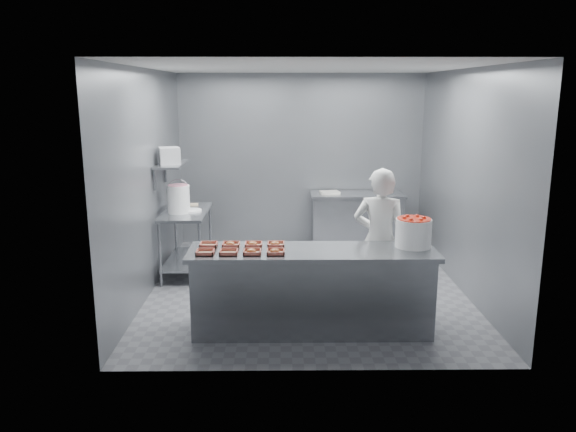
{
  "coord_description": "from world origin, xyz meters",
  "views": [
    {
      "loc": [
        -0.32,
        -7.0,
        2.54
      ],
      "look_at": [
        -0.24,
        -0.2,
        1.0
      ],
      "focal_mm": 35.0,
      "sensor_mm": 36.0,
      "label": 1
    }
  ],
  "objects_px": {
    "tray_1": "(229,252)",
    "tray_0": "(205,252)",
    "tray_2": "(252,252)",
    "worker": "(380,240)",
    "back_counter": "(356,220)",
    "tray_5": "(231,244)",
    "glaze_bucket": "(179,198)",
    "strawberry_tub": "(413,232)",
    "tray_3": "(275,252)",
    "prep_table": "(187,232)",
    "tray_6": "(253,244)",
    "tray_7": "(276,244)",
    "tray_4": "(209,245)",
    "service_counter": "(312,290)",
    "appliance": "(169,156)"
  },
  "relations": [
    {
      "from": "back_counter",
      "to": "tray_5",
      "type": "distance_m",
      "value": 3.61
    },
    {
      "from": "tray_6",
      "to": "tray_7",
      "type": "height_order",
      "value": "same"
    },
    {
      "from": "service_counter",
      "to": "tray_6",
      "type": "bearing_deg",
      "value": 167.47
    },
    {
      "from": "tray_2",
      "to": "glaze_bucket",
      "type": "xyz_separation_m",
      "value": [
        -1.09,
        1.97,
        0.18
      ]
    },
    {
      "from": "glaze_bucket",
      "to": "worker",
      "type": "bearing_deg",
      "value": -25.9
    },
    {
      "from": "tray_1",
      "to": "tray_0",
      "type": "bearing_deg",
      "value": 180.0
    },
    {
      "from": "tray_7",
      "to": "glaze_bucket",
      "type": "height_order",
      "value": "glaze_bucket"
    },
    {
      "from": "tray_1",
      "to": "tray_5",
      "type": "xyz_separation_m",
      "value": [
        -0.0,
        0.28,
        0.0
      ]
    },
    {
      "from": "prep_table",
      "to": "tray_3",
      "type": "relative_size",
      "value": 6.4
    },
    {
      "from": "tray_3",
      "to": "tray_4",
      "type": "relative_size",
      "value": 1.0
    },
    {
      "from": "tray_3",
      "to": "glaze_bucket",
      "type": "relative_size",
      "value": 0.41
    },
    {
      "from": "tray_2",
      "to": "appliance",
      "type": "bearing_deg",
      "value": 121.01
    },
    {
      "from": "tray_2",
      "to": "worker",
      "type": "relative_size",
      "value": 0.11
    },
    {
      "from": "back_counter",
      "to": "appliance",
      "type": "relative_size",
      "value": 5.05
    },
    {
      "from": "back_counter",
      "to": "tray_4",
      "type": "xyz_separation_m",
      "value": [
        -2.0,
        -3.11,
        0.47
      ]
    },
    {
      "from": "worker",
      "to": "strawberry_tub",
      "type": "bearing_deg",
      "value": 134.2
    },
    {
      "from": "prep_table",
      "to": "tray_7",
      "type": "distance_m",
      "value": 2.23
    },
    {
      "from": "service_counter",
      "to": "tray_0",
      "type": "bearing_deg",
      "value": -172.83
    },
    {
      "from": "prep_table",
      "to": "tray_0",
      "type": "xyz_separation_m",
      "value": [
        0.55,
        -2.09,
        0.33
      ]
    },
    {
      "from": "tray_2",
      "to": "tray_5",
      "type": "bearing_deg",
      "value": 130.87
    },
    {
      "from": "worker",
      "to": "strawberry_tub",
      "type": "relative_size",
      "value": 4.44
    },
    {
      "from": "tray_6",
      "to": "appliance",
      "type": "xyz_separation_m",
      "value": [
        -1.2,
        1.71,
        0.75
      ]
    },
    {
      "from": "service_counter",
      "to": "tray_3",
      "type": "xyz_separation_m",
      "value": [
        -0.38,
        -0.14,
        0.47
      ]
    },
    {
      "from": "tray_4",
      "to": "strawberry_tub",
      "type": "xyz_separation_m",
      "value": [
        2.18,
        -0.03,
        0.15
      ]
    },
    {
      "from": "service_counter",
      "to": "tray_3",
      "type": "distance_m",
      "value": 0.62
    },
    {
      "from": "tray_2",
      "to": "worker",
      "type": "bearing_deg",
      "value": 27.19
    },
    {
      "from": "prep_table",
      "to": "back_counter",
      "type": "height_order",
      "value": "same"
    },
    {
      "from": "tray_6",
      "to": "tray_1",
      "type": "bearing_deg",
      "value": -130.51
    },
    {
      "from": "appliance",
      "to": "tray_0",
      "type": "bearing_deg",
      "value": -87.7
    },
    {
      "from": "glaze_bucket",
      "to": "tray_7",
      "type": "bearing_deg",
      "value": -51.73
    },
    {
      "from": "tray_3",
      "to": "tray_6",
      "type": "distance_m",
      "value": 0.37
    },
    {
      "from": "prep_table",
      "to": "tray_5",
      "type": "relative_size",
      "value": 6.4
    },
    {
      "from": "service_counter",
      "to": "appliance",
      "type": "bearing_deg",
      "value": 134.52
    },
    {
      "from": "service_counter",
      "to": "tray_5",
      "type": "xyz_separation_m",
      "value": [
        -0.86,
        0.14,
        0.47
      ]
    },
    {
      "from": "service_counter",
      "to": "tray_7",
      "type": "xyz_separation_m",
      "value": [
        -0.38,
        0.14,
        0.47
      ]
    },
    {
      "from": "tray_4",
      "to": "tray_5",
      "type": "xyz_separation_m",
      "value": [
        0.24,
        -0.0,
        0.0
      ]
    },
    {
      "from": "tray_7",
      "to": "service_counter",
      "type": "bearing_deg",
      "value": -19.85
    },
    {
      "from": "prep_table",
      "to": "strawberry_tub",
      "type": "xyz_separation_m",
      "value": [
        2.73,
        -1.84,
        0.47
      ]
    },
    {
      "from": "tray_6",
      "to": "tray_7",
      "type": "distance_m",
      "value": 0.24
    },
    {
      "from": "back_counter",
      "to": "appliance",
      "type": "height_order",
      "value": "appliance"
    },
    {
      "from": "tray_2",
      "to": "tray_6",
      "type": "relative_size",
      "value": 1.0
    },
    {
      "from": "tray_3",
      "to": "strawberry_tub",
      "type": "relative_size",
      "value": 0.5
    },
    {
      "from": "tray_6",
      "to": "tray_7",
      "type": "bearing_deg",
      "value": 0.0
    },
    {
      "from": "tray_2",
      "to": "tray_7",
      "type": "distance_m",
      "value": 0.37
    },
    {
      "from": "tray_0",
      "to": "tray_2",
      "type": "height_order",
      "value": "tray_2"
    },
    {
      "from": "back_counter",
      "to": "appliance",
      "type": "distance_m",
      "value": 3.29
    },
    {
      "from": "tray_0",
      "to": "worker",
      "type": "xyz_separation_m",
      "value": [
        1.91,
        0.74,
        -0.08
      ]
    },
    {
      "from": "back_counter",
      "to": "tray_4",
      "type": "relative_size",
      "value": 8.01
    },
    {
      "from": "back_counter",
      "to": "strawberry_tub",
      "type": "xyz_separation_m",
      "value": [
        0.18,
        -3.14,
        0.61
      ]
    },
    {
      "from": "tray_0",
      "to": "tray_4",
      "type": "xyz_separation_m",
      "value": [
        0.0,
        0.28,
        0.0
      ]
    }
  ]
}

